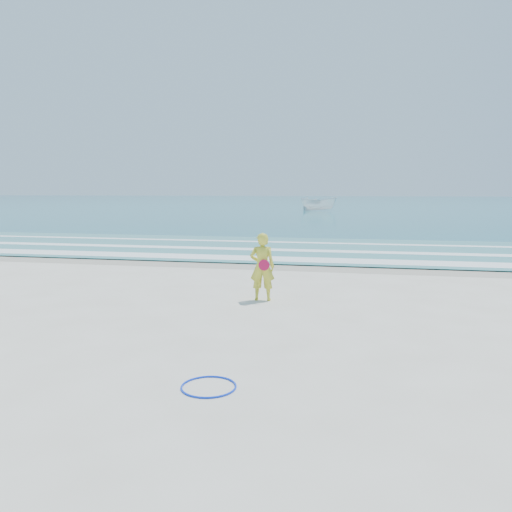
# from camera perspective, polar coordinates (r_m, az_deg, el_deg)

# --- Properties ---
(ground) EXTENTS (400.00, 400.00, 0.00)m
(ground) POSITION_cam_1_polar(r_m,az_deg,el_deg) (9.58, -6.92, -9.01)
(ground) COLOR silver
(ground) RESTS_ON ground
(wet_sand) EXTENTS (400.00, 2.40, 0.00)m
(wet_sand) POSITION_cam_1_polar(r_m,az_deg,el_deg) (18.14, 2.23, -1.05)
(wet_sand) COLOR #B2A893
(wet_sand) RESTS_ON ground
(ocean) EXTENTS (400.00, 190.00, 0.04)m
(ocean) POSITION_cam_1_polar(r_m,az_deg,el_deg) (113.75, 10.38, 6.11)
(ocean) COLOR #19727F
(ocean) RESTS_ON ground
(shallow) EXTENTS (400.00, 10.00, 0.01)m
(shallow) POSITION_cam_1_polar(r_m,az_deg,el_deg) (23.03, 4.31, 0.89)
(shallow) COLOR #59B7AD
(shallow) RESTS_ON ocean
(foam_near) EXTENTS (400.00, 1.40, 0.01)m
(foam_near) POSITION_cam_1_polar(r_m,az_deg,el_deg) (19.40, 2.87, -0.34)
(foam_near) COLOR white
(foam_near) RESTS_ON shallow
(foam_mid) EXTENTS (400.00, 0.90, 0.01)m
(foam_mid) POSITION_cam_1_polar(r_m,az_deg,el_deg) (22.24, 4.04, 0.67)
(foam_mid) COLOR white
(foam_mid) RESTS_ON shallow
(foam_far) EXTENTS (400.00, 0.60, 0.01)m
(foam_far) POSITION_cam_1_polar(r_m,az_deg,el_deg) (25.50, 5.05, 1.55)
(foam_far) COLOR white
(foam_far) RESTS_ON shallow
(hoop) EXTENTS (1.02, 1.02, 0.03)m
(hoop) POSITION_cam_1_polar(r_m,az_deg,el_deg) (7.18, -5.43, -14.63)
(hoop) COLOR #0B31D6
(hoop) RESTS_ON ground
(boat) EXTENTS (4.86, 2.49, 1.79)m
(boat) POSITION_cam_1_polar(r_m,az_deg,el_deg) (64.22, 7.19, 5.94)
(boat) COLOR white
(boat) RESTS_ON ocean
(woman) EXTENTS (0.65, 0.46, 1.68)m
(woman) POSITION_cam_1_polar(r_m,az_deg,el_deg) (12.29, 0.72, -1.24)
(woman) COLOR gold
(woman) RESTS_ON ground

